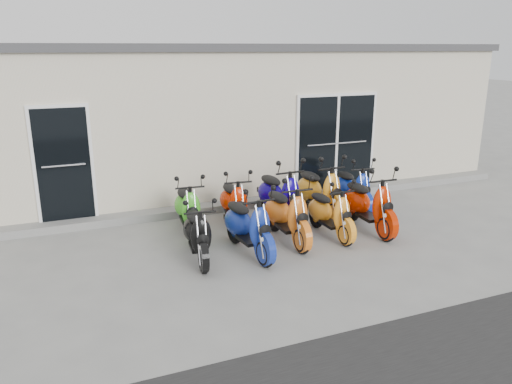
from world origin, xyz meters
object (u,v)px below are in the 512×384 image
scooter_back_green (187,202)px  scooter_back_extra (353,182)px  scooter_front_blue (248,218)px  scooter_front_orange_a (287,207)px  scooter_back_blue (280,189)px  scooter_front_black (197,227)px  scooter_back_yellow (320,184)px  scooter_front_orange_b (330,206)px  scooter_back_red (234,196)px  scooter_front_red (369,197)px

scooter_back_green → scooter_back_extra: bearing=5.4°
scooter_front_blue → scooter_front_orange_a: scooter_front_orange_a is taller
scooter_back_blue → scooter_front_black: bearing=-151.8°
scooter_back_yellow → scooter_back_extra: size_ratio=1.13×
scooter_back_extra → scooter_front_orange_a: bearing=-146.6°
scooter_front_orange_b → scooter_back_extra: (1.22, 1.16, 0.03)m
scooter_back_yellow → scooter_front_orange_b: bearing=-111.2°
scooter_back_red → scooter_back_extra: 2.63m
scooter_front_black → scooter_back_blue: bearing=37.2°
scooter_front_blue → scooter_back_green: size_ratio=1.06×
scooter_front_orange_b → scooter_back_blue: scooter_back_blue is taller
scooter_back_extra → scooter_back_yellow: bearing=-167.7°
scooter_front_red → scooter_front_blue: bearing=-173.5°
scooter_front_orange_a → scooter_front_red: scooter_front_red is taller
scooter_front_orange_b → scooter_front_red: bearing=-1.7°
scooter_front_blue → scooter_front_red: scooter_front_red is taller
scooter_back_green → scooter_back_yellow: 2.69m
scooter_back_red → scooter_back_extra: bearing=6.9°
scooter_back_yellow → scooter_back_extra: 0.86m
scooter_front_orange_a → scooter_back_green: size_ratio=1.08×
scooter_front_black → scooter_back_green: bearing=88.8°
scooter_front_black → scooter_front_red: bearing=8.6°
scooter_front_black → scooter_front_orange_b: (2.49, 0.12, 0.00)m
scooter_front_orange_b → scooter_back_yellow: bearing=69.1°
scooter_back_green → scooter_back_extra: size_ratio=1.00×
scooter_back_blue → scooter_back_red: bearing=170.8°
scooter_front_orange_a → scooter_back_extra: scooter_front_orange_a is taller
scooter_front_orange_b → scooter_back_green: scooter_back_green is taller
scooter_front_black → scooter_back_blue: 2.29m
scooter_front_orange_b → scooter_front_orange_a: bearing=174.2°
scooter_front_blue → scooter_back_yellow: bearing=26.5°
scooter_back_blue → scooter_back_extra: (1.73, 0.11, -0.08)m
scooter_front_red → scooter_back_yellow: scooter_back_yellow is taller
scooter_front_orange_b → scooter_back_green: bearing=151.9°
scooter_front_red → scooter_back_red: scooter_front_red is taller
scooter_front_black → scooter_back_green: size_ratio=0.96×
scooter_front_orange_b → scooter_back_green: (-2.31, 1.16, 0.03)m
scooter_back_blue → scooter_back_yellow: bearing=-2.1°
scooter_front_black → scooter_back_yellow: bearing=28.9°
scooter_front_black → scooter_front_red: scooter_front_red is taller
scooter_front_black → scooter_back_blue: size_ratio=0.84×
scooter_front_orange_a → scooter_back_yellow: bearing=39.8°
scooter_front_orange_a → scooter_front_black: bearing=-173.4°
scooter_front_orange_a → scooter_front_orange_b: (0.83, -0.06, -0.07)m
scooter_front_black → scooter_front_blue: 0.84m
scooter_back_green → scooter_back_red: (0.90, 0.00, -0.00)m
scooter_front_orange_a → scooter_front_orange_b: 0.84m
scooter_front_black → scooter_front_orange_b: same height
scooter_back_red → scooter_back_yellow: 1.79m
scooter_front_orange_b → scooter_front_red: (0.80, -0.00, 0.09)m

